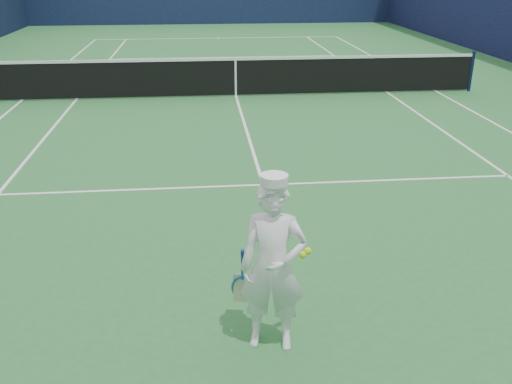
# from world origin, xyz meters

# --- Properties ---
(ground) EXTENTS (80.00, 80.00, 0.00)m
(ground) POSITION_xyz_m (0.00, 0.00, 0.00)
(ground) COLOR #286A32
(ground) RESTS_ON ground
(court_markings) EXTENTS (11.03, 23.83, 0.01)m
(court_markings) POSITION_xyz_m (0.00, 0.00, 0.00)
(court_markings) COLOR white
(court_markings) RESTS_ON ground
(windscreen_fence) EXTENTS (20.12, 36.12, 4.00)m
(windscreen_fence) POSITION_xyz_m (0.00, 0.00, 2.00)
(windscreen_fence) COLOR #0F1838
(windscreen_fence) RESTS_ON ground
(tennis_net) EXTENTS (12.88, 0.09, 1.07)m
(tennis_net) POSITION_xyz_m (0.00, 0.00, 0.55)
(tennis_net) COLOR #141E4C
(tennis_net) RESTS_ON ground
(tennis_player) EXTENTS (0.75, 0.58, 1.70)m
(tennis_player) POSITION_xyz_m (-0.38, -10.43, 0.83)
(tennis_player) COLOR white
(tennis_player) RESTS_ON ground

